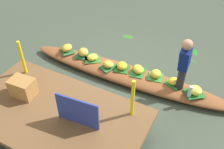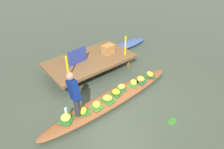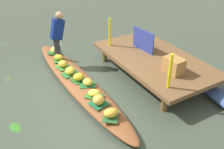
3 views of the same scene
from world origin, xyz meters
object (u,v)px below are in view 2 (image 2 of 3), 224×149
object	(u,v)px
moored_boat	(126,45)
banana_bunch_3	(83,111)
banana_bunch_4	(108,98)
banana_bunch_0	(150,74)
banana_bunch_2	(66,117)
banana_bunch_8	(97,104)
banana_bunch_6	(121,87)
produce_crate	(108,49)
banana_bunch_7	(141,79)
water_bottle	(66,112)
banana_bunch_1	(134,82)
vendor_person	(74,93)
banana_bunch_5	(116,92)
market_banner	(78,56)
vendor_boat	(113,98)

from	to	relation	value
moored_boat	banana_bunch_3	size ratio (longest dim) A/B	10.26
banana_bunch_4	moored_boat	bearing A→B (deg)	39.64
banana_bunch_0	banana_bunch_2	world-z (taller)	banana_bunch_2
banana_bunch_8	banana_bunch_6	bearing A→B (deg)	9.32
banana_bunch_0	produce_crate	xyz separation A→B (m)	(-0.36, 1.83, 0.34)
banana_bunch_2	banana_bunch_8	distance (m)	0.89
banana_bunch_0	banana_bunch_7	distance (m)	0.47
banana_bunch_4	water_bottle	xyz separation A→B (m)	(-1.20, 0.21, 0.04)
banana_bunch_3	banana_bunch_4	distance (m)	0.81
banana_bunch_3	banana_bunch_1	bearing A→B (deg)	1.99
banana_bunch_8	produce_crate	distance (m)	2.73
banana_bunch_8	vendor_person	xyz separation A→B (m)	(-0.55, 0.13, 0.61)
banana_bunch_3	banana_bunch_2	bearing A→B (deg)	171.52
banana_bunch_3	vendor_person	world-z (taller)	vendor_person
banana_bunch_2	banana_bunch_7	size ratio (longest dim) A/B	1.04
banana_bunch_4	water_bottle	world-z (taller)	water_bottle
banana_bunch_2	banana_bunch_7	xyz separation A→B (m)	(2.69, -0.05, 0.01)
banana_bunch_3	banana_bunch_5	world-z (taller)	banana_bunch_5
banana_bunch_6	water_bottle	distance (m)	1.87
market_banner	moored_boat	bearing A→B (deg)	6.19
vendor_person	produce_crate	bearing A→B (deg)	35.68
water_bottle	banana_bunch_7	bearing A→B (deg)	-3.80
banana_bunch_8	produce_crate	size ratio (longest dim) A/B	0.54
banana_bunch_5	banana_bunch_1	bearing A→B (deg)	1.65
moored_boat	banana_bunch_4	world-z (taller)	banana_bunch_4
moored_boat	banana_bunch_0	world-z (taller)	banana_bunch_0
banana_bunch_1	water_bottle	size ratio (longest dim) A/B	1.02
vendor_boat	moored_boat	world-z (taller)	vendor_boat
banana_bunch_2	produce_crate	xyz separation A→B (m)	(2.80, 1.80, 0.34)
banana_bunch_4	banana_bunch_8	size ratio (longest dim) A/B	1.18
vendor_boat	banana_bunch_4	bearing A→B (deg)	-166.33
banana_bunch_1	produce_crate	xyz separation A→B (m)	(0.39, 1.80, 0.35)
banana_bunch_3	banana_bunch_6	world-z (taller)	banana_bunch_3
banana_bunch_7	water_bottle	size ratio (longest dim) A/B	0.98
produce_crate	banana_bunch_3	bearing A→B (deg)	-141.30
banana_bunch_1	water_bottle	world-z (taller)	water_bottle
banana_bunch_8	water_bottle	distance (m)	0.84
water_bottle	produce_crate	xyz separation A→B (m)	(2.72, 1.67, 0.30)
banana_bunch_0	banana_bunch_8	size ratio (longest dim) A/B	1.17
banana_bunch_4	banana_bunch_2	bearing A→B (deg)	176.32
banana_bunch_0	banana_bunch_7	world-z (taller)	banana_bunch_7
banana_bunch_4	water_bottle	size ratio (longest dim) A/B	1.09
moored_boat	banana_bunch_3	xyz separation A→B (m)	(-3.93, -2.57, 0.20)
banana_bunch_1	banana_bunch_7	size ratio (longest dim) A/B	1.04
vendor_person	market_banner	bearing A→B (deg)	57.51
banana_bunch_3	market_banner	world-z (taller)	market_banner
banana_bunch_3	produce_crate	distance (m)	3.01
banana_bunch_3	market_banner	size ratio (longest dim) A/B	0.32
banana_bunch_3	banana_bunch_6	size ratio (longest dim) A/B	0.97
banana_bunch_6	banana_bunch_7	xyz separation A→B (m)	(0.74, -0.11, 0.02)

